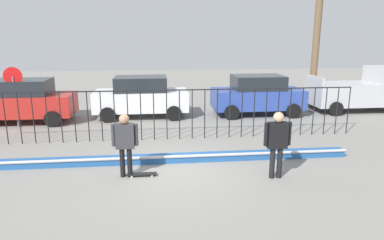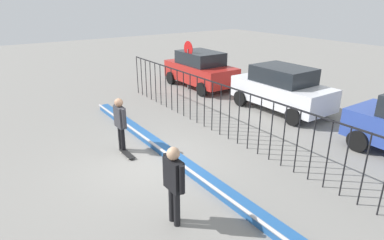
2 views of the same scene
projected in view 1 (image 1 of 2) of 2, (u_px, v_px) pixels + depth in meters
ground_plane at (171, 170)px, 9.83m from camera, size 60.00×60.00×0.00m
bowl_coping_ledge at (170, 158)px, 10.44m from camera, size 11.00×0.40×0.27m
perimeter_fence at (167, 109)px, 12.51m from camera, size 14.04×0.04×1.85m
skateboarder at (125, 140)px, 9.14m from camera, size 0.70×0.26×1.74m
skateboard at (142, 174)px, 9.39m from camera, size 0.80×0.20×0.07m
camera_operator at (277, 139)px, 9.05m from camera, size 0.73×0.27×1.81m
parked_car_red at (23, 101)px, 15.06m from camera, size 4.30×2.12×1.90m
parked_car_white at (141, 96)px, 16.11m from camera, size 4.30×2.12×1.90m
parked_car_blue at (257, 95)px, 16.60m from camera, size 4.30×2.12×1.90m
pickup_truck at (362, 91)px, 17.41m from camera, size 4.70×2.12×2.24m
stop_sign at (14, 89)px, 14.16m from camera, size 0.76×0.07×2.50m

